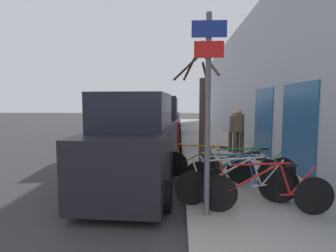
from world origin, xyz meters
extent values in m
plane|color=#333335|center=(0.00, 11.20, 0.00)|extent=(80.00, 80.00, 0.00)
cube|color=#9E9B93|center=(2.60, 14.00, 0.07)|extent=(3.20, 32.00, 0.15)
cube|color=#B2B7C1|center=(4.35, 14.00, 3.25)|extent=(0.20, 32.00, 6.50)
cube|color=#26598C|center=(4.23, 6.36, 1.44)|extent=(0.03, 2.13, 2.59)
cube|color=#26598C|center=(4.23, 9.45, 1.44)|extent=(0.03, 2.13, 2.59)
cylinder|color=#595B60|center=(1.36, 3.40, 1.93)|extent=(0.10, 0.10, 3.56)
cube|color=navy|center=(1.36, 3.35, 3.42)|extent=(0.59, 0.02, 0.28)
cube|color=red|center=(1.36, 3.35, 3.08)|extent=(0.50, 0.02, 0.28)
cylinder|color=black|center=(1.59, 3.55, 0.50)|extent=(0.70, 0.06, 0.70)
cylinder|color=black|center=(3.29, 3.49, 0.50)|extent=(0.70, 0.06, 0.70)
cylinder|color=red|center=(2.23, 3.53, 0.82)|extent=(0.95, 0.07, 0.57)
cylinder|color=red|center=(2.32, 3.52, 1.07)|extent=(1.11, 0.07, 0.09)
cylinder|color=red|center=(2.78, 3.51, 0.80)|extent=(0.20, 0.04, 0.50)
cylinder|color=red|center=(2.99, 3.50, 0.53)|extent=(0.60, 0.05, 0.08)
cylinder|color=red|center=(3.08, 3.50, 0.77)|extent=(0.45, 0.04, 0.56)
cylinder|color=red|center=(1.68, 3.54, 0.80)|extent=(0.20, 0.04, 0.60)
cube|color=black|center=(2.87, 3.51, 1.06)|extent=(0.20, 0.09, 0.04)
cylinder|color=#99999E|center=(1.76, 3.54, 1.10)|extent=(0.04, 0.44, 0.02)
cylinder|color=black|center=(1.12, 3.86, 0.50)|extent=(0.69, 0.12, 0.69)
cylinder|color=black|center=(2.97, 4.08, 0.50)|extent=(0.69, 0.12, 0.69)
cylinder|color=#B7B7BC|center=(1.81, 3.94, 0.82)|extent=(1.04, 0.16, 0.57)
cylinder|color=#B7B7BC|center=(1.91, 3.95, 1.06)|extent=(1.21, 0.18, 0.09)
cylinder|color=#B7B7BC|center=(2.41, 4.01, 0.79)|extent=(0.22, 0.06, 0.50)
cylinder|color=#B7B7BC|center=(2.65, 4.04, 0.52)|extent=(0.65, 0.11, 0.08)
cylinder|color=#B7B7BC|center=(2.74, 4.05, 0.77)|extent=(0.49, 0.09, 0.56)
cylinder|color=#B7B7BC|center=(1.21, 3.87, 0.79)|extent=(0.22, 0.06, 0.60)
cube|color=black|center=(2.51, 4.02, 1.05)|extent=(0.21, 0.10, 0.04)
cylinder|color=#99999E|center=(1.30, 3.88, 1.09)|extent=(0.08, 0.44, 0.02)
cylinder|color=black|center=(1.32, 4.69, 0.49)|extent=(0.65, 0.30, 0.69)
cylinder|color=black|center=(2.82, 4.05, 0.49)|extent=(0.65, 0.30, 0.69)
cylinder|color=#1E4799|center=(1.88, 4.45, 0.81)|extent=(0.86, 0.39, 0.56)
cylinder|color=#1E4799|center=(1.96, 4.42, 1.05)|extent=(0.99, 0.45, 0.09)
cylinder|color=#1E4799|center=(2.37, 4.24, 0.79)|extent=(0.20, 0.11, 0.49)
cylinder|color=#1E4799|center=(2.56, 4.16, 0.52)|extent=(0.54, 0.25, 0.08)
cylinder|color=#1E4799|center=(2.63, 4.13, 0.76)|extent=(0.41, 0.20, 0.55)
cylinder|color=#1E4799|center=(1.39, 4.65, 0.79)|extent=(0.19, 0.11, 0.59)
cube|color=black|center=(2.45, 4.21, 1.05)|extent=(0.22, 0.15, 0.04)
cylinder|color=#99999E|center=(1.47, 4.62, 1.08)|extent=(0.19, 0.41, 0.02)
cylinder|color=black|center=(1.60, 4.22, 0.48)|extent=(0.57, 0.39, 0.66)
cylinder|color=black|center=(3.02, 5.17, 0.48)|extent=(0.57, 0.39, 0.66)
cylinder|color=black|center=(2.13, 4.57, 0.78)|extent=(0.82, 0.56, 0.54)
cylinder|color=black|center=(2.20, 4.62, 1.01)|extent=(0.95, 0.65, 0.09)
cylinder|color=black|center=(2.59, 4.88, 0.76)|extent=(0.19, 0.14, 0.47)
cylinder|color=black|center=(2.77, 5.00, 0.50)|extent=(0.52, 0.36, 0.08)
cylinder|color=black|center=(2.84, 5.05, 0.73)|extent=(0.39, 0.27, 0.53)
cylinder|color=black|center=(1.67, 4.26, 0.76)|extent=(0.19, 0.14, 0.57)
cube|color=black|center=(2.67, 4.93, 1.01)|extent=(0.21, 0.18, 0.04)
cylinder|color=#99999E|center=(1.74, 4.31, 1.04)|extent=(0.26, 0.38, 0.02)
cylinder|color=black|center=(1.61, 5.20, 0.49)|extent=(0.68, 0.06, 0.68)
cylinder|color=black|center=(3.42, 5.27, 0.49)|extent=(0.68, 0.06, 0.68)
cylinder|color=#197233|center=(2.29, 5.23, 0.80)|extent=(1.01, 0.07, 0.56)
cylinder|color=#197233|center=(2.38, 5.23, 1.04)|extent=(1.18, 0.08, 0.09)
cylinder|color=#197233|center=(2.87, 5.25, 0.78)|extent=(0.22, 0.04, 0.49)
cylinder|color=#197233|center=(3.10, 5.26, 0.52)|extent=(0.63, 0.05, 0.08)
cylinder|color=#197233|center=(3.19, 5.26, 0.75)|extent=(0.47, 0.05, 0.55)
cylinder|color=#197233|center=(1.70, 5.21, 0.78)|extent=(0.21, 0.04, 0.59)
cube|color=black|center=(2.96, 5.25, 1.04)|extent=(0.20, 0.09, 0.04)
cylinder|color=#99999E|center=(1.79, 5.21, 1.07)|extent=(0.04, 0.44, 0.02)
cylinder|color=black|center=(0.77, 5.90, 0.49)|extent=(0.65, 0.28, 0.68)
cylinder|color=black|center=(2.39, 5.27, 0.49)|extent=(0.65, 0.28, 0.68)
cylinder|color=orange|center=(1.38, 5.66, 0.81)|extent=(0.92, 0.39, 0.56)
cylinder|color=orange|center=(1.46, 5.63, 1.05)|extent=(1.07, 0.44, 0.09)
cylinder|color=orange|center=(1.91, 5.46, 0.78)|extent=(0.21, 0.11, 0.49)
cylinder|color=orange|center=(2.11, 5.38, 0.52)|extent=(0.58, 0.25, 0.08)
cylinder|color=orange|center=(2.19, 5.35, 0.76)|extent=(0.44, 0.19, 0.55)
cylinder|color=orange|center=(0.85, 5.87, 0.78)|extent=(0.20, 0.10, 0.59)
cube|color=black|center=(1.99, 5.42, 1.04)|extent=(0.22, 0.15, 0.04)
cylinder|color=#99999E|center=(0.94, 5.83, 1.07)|extent=(0.18, 0.42, 0.02)
cube|color=black|center=(-0.23, 5.33, 0.85)|extent=(2.02, 4.62, 1.37)
cube|color=black|center=(-0.24, 5.15, 1.97)|extent=(1.73, 2.44, 0.86)
cylinder|color=black|center=(-1.05, 6.78, 0.31)|extent=(0.25, 0.64, 0.63)
cylinder|color=black|center=(0.74, 6.69, 0.31)|extent=(0.25, 0.64, 0.63)
cylinder|color=black|center=(-1.19, 3.97, 0.31)|extent=(0.25, 0.64, 0.63)
cylinder|color=black|center=(0.60, 3.88, 0.31)|extent=(0.25, 0.64, 0.63)
cube|color=maroon|center=(-0.16, 10.89, 0.80)|extent=(2.06, 4.39, 1.25)
cube|color=black|center=(-0.15, 10.72, 1.94)|extent=(1.75, 2.33, 1.03)
cylinder|color=black|center=(-1.14, 12.16, 0.31)|extent=(0.26, 0.64, 0.63)
cylinder|color=black|center=(0.65, 12.27, 0.31)|extent=(0.26, 0.64, 0.63)
cylinder|color=black|center=(-0.97, 9.51, 0.31)|extent=(0.26, 0.64, 0.63)
cylinder|color=black|center=(0.82, 9.62, 0.31)|extent=(0.26, 0.64, 0.63)
cube|color=navy|center=(-0.10, 16.06, 0.82)|extent=(1.98, 4.76, 1.30)
cube|color=black|center=(-0.10, 15.87, 1.96)|extent=(1.74, 2.49, 0.98)
cylinder|color=black|center=(-1.00, 17.54, 0.30)|extent=(0.23, 0.61, 0.61)
cylinder|color=black|center=(0.87, 17.50, 0.30)|extent=(0.23, 0.61, 0.61)
cylinder|color=black|center=(-1.07, 14.62, 0.30)|extent=(0.23, 0.61, 0.61)
cylinder|color=black|center=(0.80, 14.58, 0.30)|extent=(0.23, 0.61, 0.61)
cube|color=#51565B|center=(-0.28, 21.76, 0.78)|extent=(1.97, 4.51, 1.20)
cube|color=black|center=(-0.28, 21.58, 1.84)|extent=(1.71, 2.37, 0.92)
cylinder|color=black|center=(-1.12, 23.17, 0.33)|extent=(0.25, 0.67, 0.66)
cylinder|color=black|center=(0.68, 23.10, 0.33)|extent=(0.25, 0.67, 0.66)
cylinder|color=black|center=(-1.23, 20.42, 0.33)|extent=(0.25, 0.67, 0.66)
cylinder|color=black|center=(0.57, 20.35, 0.33)|extent=(0.25, 0.67, 0.66)
cylinder|color=#4C3D2D|center=(3.10, 9.25, 0.59)|extent=(0.16, 0.16, 0.87)
cylinder|color=#4C3D2D|center=(3.39, 9.35, 0.59)|extent=(0.16, 0.16, 0.87)
cylinder|color=brown|center=(3.25, 9.30, 1.37)|extent=(0.40, 0.40, 0.69)
sphere|color=tan|center=(3.25, 9.30, 1.83)|extent=(0.24, 0.24, 0.24)
cylinder|color=#4C3D2D|center=(2.98, 9.61, 0.56)|extent=(0.15, 0.15, 0.82)
cylinder|color=#4C3D2D|center=(3.26, 9.58, 0.56)|extent=(0.15, 0.15, 0.82)
cylinder|color=brown|center=(3.12, 9.59, 1.29)|extent=(0.37, 0.37, 0.65)
sphere|color=tan|center=(3.12, 9.59, 1.72)|extent=(0.22, 0.22, 0.22)
cylinder|color=#4C3828|center=(1.64, 7.71, 1.57)|extent=(0.21, 0.21, 2.84)
cylinder|color=#4C3828|center=(1.33, 8.09, 3.61)|extent=(0.72, 0.85, 1.28)
cylinder|color=#4C3828|center=(1.75, 8.10, 3.25)|extent=(0.31, 0.83, 0.58)
cylinder|color=#4C3828|center=(1.83, 7.18, 3.39)|extent=(0.47, 1.14, 0.86)
cylinder|color=#4C3828|center=(1.15, 8.06, 3.42)|extent=(1.07, 0.80, 0.92)
camera|label=1|loc=(0.85, -1.20, 2.19)|focal=28.00mm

